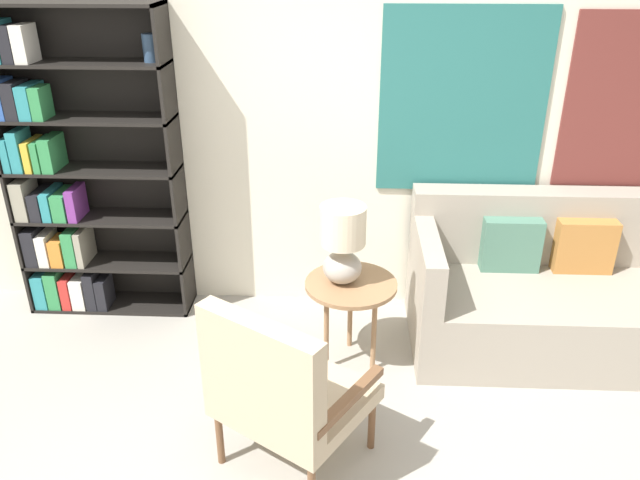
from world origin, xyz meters
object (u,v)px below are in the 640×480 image
(couch, at_px, (547,292))
(bookshelf, at_px, (71,182))
(armchair, at_px, (279,388))
(table_lamp, at_px, (343,242))
(side_table, at_px, (351,291))

(couch, bearing_deg, bookshelf, 174.77)
(armchair, bearing_deg, table_lamp, 73.28)
(armchair, bearing_deg, side_table, 70.00)
(bookshelf, xyz_separation_m, couch, (3.03, -0.28, -0.57))
(bookshelf, height_order, side_table, bookshelf)
(armchair, bearing_deg, bookshelf, 135.56)
(bookshelf, bearing_deg, couch, -5.23)
(side_table, bearing_deg, couch, 13.76)
(side_table, distance_m, table_lamp, 0.32)
(armchair, relative_size, side_table, 1.66)
(side_table, bearing_deg, bookshelf, 162.33)
(bookshelf, relative_size, armchair, 2.20)
(couch, height_order, side_table, couch)
(armchair, relative_size, table_lamp, 1.95)
(couch, distance_m, table_lamp, 1.38)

